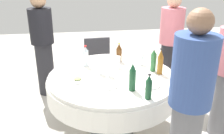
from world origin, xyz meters
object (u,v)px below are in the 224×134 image
(wine_glass_north, at_px, (109,66))
(wine_glass_front, at_px, (141,57))
(bottle_clear_far, at_px, (86,56))
(person_south, at_px, (43,44))
(bottle_dark_green_inner, at_px, (133,77))
(plate_east, at_px, (78,80))
(person_near, at_px, (189,105))
(bottle_amber_north, at_px, (160,62))
(plate_outer, at_px, (150,84))
(bottle_green_near, at_px, (153,61))
(plate_mid, at_px, (107,86))
(wine_glass_west, at_px, (118,60))
(bottle_brown_south, at_px, (119,53))
(wine_glass_inner, at_px, (100,65))
(person_far, at_px, (170,45))
(chair_inner, at_px, (96,57))
(plate_rear, at_px, (67,70))
(dining_table, at_px, (112,86))
(bottle_dark_green_west, at_px, (149,87))

(wine_glass_north, height_order, wine_glass_front, wine_glass_north)
(bottle_clear_far, bearing_deg, person_south, -141.83)
(bottle_dark_green_inner, distance_m, person_south, 1.83)
(wine_glass_north, distance_m, plate_east, 0.38)
(person_near, relative_size, person_south, 1.05)
(bottle_amber_north, relative_size, person_south, 0.20)
(wine_glass_front, height_order, plate_outer, wine_glass_front)
(wine_glass_north, bearing_deg, bottle_dark_green_inner, 25.83)
(bottle_green_near, xyz_separation_m, plate_mid, (0.33, -0.59, -0.12))
(wine_glass_front, distance_m, person_south, 1.55)
(bottle_green_near, distance_m, wine_glass_west, 0.43)
(bottle_brown_south, xyz_separation_m, wine_glass_inner, (0.36, -0.28, -0.00))
(person_far, bearing_deg, bottle_amber_north, -66.26)
(bottle_dark_green_inner, relative_size, chair_inner, 0.35)
(bottle_amber_north, bearing_deg, bottle_green_near, -150.22)
(bottle_green_near, bearing_deg, wine_glass_north, -83.14)
(bottle_green_near, height_order, plate_outer, bottle_green_near)
(bottle_green_near, relative_size, chair_inner, 0.32)
(wine_glass_west, bearing_deg, wine_glass_front, 101.36)
(bottle_dark_green_inner, relative_size, plate_east, 1.52)
(bottle_clear_far, bearing_deg, person_near, 31.58)
(bottle_amber_north, xyz_separation_m, person_near, (0.90, -0.05, -0.03))
(bottle_clear_far, distance_m, wine_glass_inner, 0.32)
(wine_glass_west, distance_m, plate_rear, 0.63)
(bottle_dark_green_inner, xyz_separation_m, plate_outer, (-0.08, 0.21, -0.13))
(bottle_dark_green_inner, bearing_deg, bottle_amber_north, 131.47)
(bottle_dark_green_inner, distance_m, person_near, 0.64)
(person_far, bearing_deg, wine_glass_west, -95.29)
(bottle_green_near, bearing_deg, bottle_amber_north, 29.78)
(wine_glass_inner, xyz_separation_m, person_far, (-0.74, 1.12, -0.04))
(plate_mid, bearing_deg, bottle_clear_far, -162.47)
(person_south, bearing_deg, dining_table, -90.00)
(bottle_green_near, xyz_separation_m, plate_outer, (0.37, -0.15, -0.12))
(bottle_clear_far, bearing_deg, plate_mid, 17.53)
(bottle_dark_green_west, bearing_deg, person_far, 152.25)
(bottle_clear_far, bearing_deg, bottle_green_near, 70.25)
(bottle_brown_south, bearing_deg, wine_glass_north, -23.64)
(wine_glass_west, bearing_deg, chair_inner, -169.65)
(bottle_amber_north, relative_size, chair_inner, 0.35)
(person_far, bearing_deg, bottle_dark_green_west, -66.44)
(wine_glass_west, height_order, chair_inner, wine_glass_west)
(bottle_clear_far, distance_m, bottle_amber_north, 0.92)
(wine_glass_west, bearing_deg, person_near, 18.91)
(wine_glass_front, relative_size, person_near, 0.09)
(dining_table, distance_m, person_far, 1.29)
(wine_glass_front, bearing_deg, wine_glass_inner, -68.23)
(wine_glass_north, bearing_deg, person_far, 128.20)
(wine_glass_west, xyz_separation_m, plate_east, (0.31, -0.50, -0.09))
(wine_glass_north, height_order, person_south, person_south)
(wine_glass_inner, relative_size, plate_rear, 0.67)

